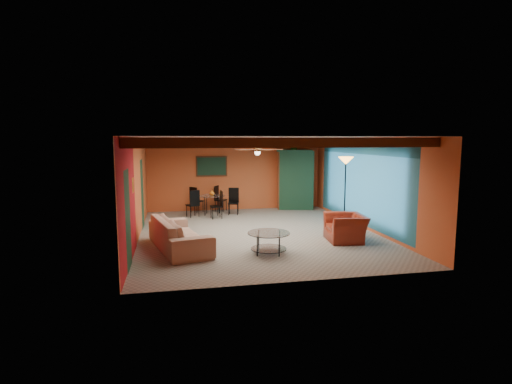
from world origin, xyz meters
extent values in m
cube|color=gray|center=(0.00, 0.00, 0.00)|extent=(6.50, 8.00, 0.01)
cube|color=silver|center=(0.00, 0.00, 2.70)|extent=(6.50, 8.00, 0.01)
cube|color=#BA532B|center=(0.00, 4.00, 1.35)|extent=(6.50, 0.02, 2.70)
cube|color=maroon|center=(-3.25, 0.00, 1.35)|extent=(0.02, 8.00, 2.70)
cube|color=teal|center=(3.25, 0.00, 1.35)|extent=(0.02, 8.00, 2.70)
imported|color=#A37C69|center=(-2.19, -1.23, 0.37)|extent=(1.56, 2.71, 0.74)
imported|color=maroon|center=(2.08, -1.33, 0.35)|extent=(1.05, 1.17, 0.70)
cube|color=brown|center=(2.20, 3.70, 1.09)|extent=(1.35, 0.87, 2.18)
cube|color=black|center=(-0.90, 3.96, 1.65)|extent=(1.05, 0.03, 0.65)
imported|color=#26661E|center=(2.20, 3.70, 2.43)|extent=(0.56, 0.52, 0.50)
imported|color=orange|center=(-0.98, 3.10, 1.04)|extent=(0.23, 0.23, 0.19)
camera|label=1|loc=(-2.30, -10.99, 2.65)|focal=28.40mm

